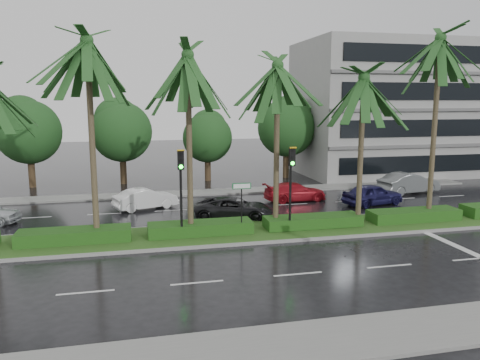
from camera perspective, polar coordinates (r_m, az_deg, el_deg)
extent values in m
plane|color=black|center=(23.44, 2.87, -7.10)|extent=(120.00, 120.00, 0.00)
cube|color=slate|center=(14.57, 14.42, -18.02)|extent=(40.00, 2.40, 0.12)
cube|color=slate|center=(34.79, -2.51, -1.44)|extent=(40.00, 2.00, 0.12)
cube|color=gray|center=(24.34, 2.23, -6.29)|extent=(36.00, 4.00, 0.14)
cube|color=#22521B|center=(24.32, 2.23, -6.12)|extent=(35.60, 3.70, 0.02)
cube|color=#154814|center=(23.62, -19.49, -6.39)|extent=(5.20, 1.40, 0.60)
cube|color=#154814|center=(23.66, -4.83, -5.83)|extent=(5.20, 1.40, 0.60)
cube|color=#154814|center=(25.17, 8.87, -4.96)|extent=(5.20, 1.40, 0.60)
cube|color=#154814|center=(27.92, 20.41, -4.01)|extent=(5.20, 1.40, 0.60)
cube|color=silver|center=(29.94, -23.90, -4.21)|extent=(2.00, 0.12, 0.01)
cube|color=silver|center=(18.00, -18.31, -12.87)|extent=(2.00, 0.12, 0.01)
cube|color=silver|center=(29.43, -16.22, -3.99)|extent=(2.00, 0.12, 0.01)
cube|color=silver|center=(18.03, -5.26, -12.36)|extent=(2.00, 0.12, 0.01)
cube|color=silver|center=(29.45, -8.42, -3.69)|extent=(2.00, 0.12, 0.01)
cube|color=silver|center=(18.93, 7.07, -11.30)|extent=(2.00, 0.12, 0.01)
cube|color=silver|center=(30.01, -0.77, -3.34)|extent=(2.00, 0.12, 0.01)
cube|color=silver|center=(20.58, 17.76, -9.96)|extent=(2.00, 0.12, 0.01)
cube|color=silver|center=(31.07, 6.47, -2.94)|extent=(2.00, 0.12, 0.01)
cube|color=silver|center=(22.82, 26.53, -8.59)|extent=(2.00, 0.12, 0.01)
cube|color=silver|center=(32.60, 13.12, -2.54)|extent=(2.00, 0.12, 0.01)
cube|color=silver|center=(34.53, 19.10, -2.15)|extent=(2.00, 0.12, 0.01)
cube|color=silver|center=(36.79, 24.40, -1.78)|extent=(2.00, 0.12, 0.01)
cube|color=silver|center=(24.61, 24.49, -7.15)|extent=(0.40, 6.00, 0.01)
cylinder|color=#403525|center=(22.84, -17.58, 4.28)|extent=(0.28, 0.28, 9.28)
cylinder|color=#403525|center=(23.64, -17.03, -6.45)|extent=(0.40, 0.40, 0.44)
cylinder|color=#403525|center=(22.75, -6.19, 3.95)|extent=(0.28, 0.28, 8.72)
cylinder|color=#403525|center=(23.52, -6.01, -6.14)|extent=(0.40, 0.40, 0.44)
cylinder|color=#403525|center=(24.00, 4.48, 3.80)|extent=(0.28, 0.28, 8.33)
cylinder|color=#403525|center=(24.72, 4.36, -5.34)|extent=(0.40, 0.40, 0.44)
cylinder|color=#403525|center=(25.38, 14.50, 3.21)|extent=(0.28, 0.28, 7.78)
cylinder|color=#403525|center=(26.03, 14.16, -4.84)|extent=(0.40, 0.40, 0.44)
cylinder|color=#403525|center=(27.90, 22.59, 5.53)|extent=(0.28, 0.28, 9.90)
cylinder|color=#403525|center=(28.57, 21.97, -3.97)|extent=(0.40, 0.40, 0.44)
cylinder|color=black|center=(22.62, -7.18, -2.94)|extent=(0.12, 0.12, 3.40)
cube|color=black|center=(22.08, -7.25, 2.42)|extent=(0.30, 0.18, 0.90)
cube|color=gold|center=(21.91, -7.24, 3.62)|extent=(0.34, 0.12, 0.06)
cylinder|color=black|center=(21.95, -7.24, 3.16)|extent=(0.18, 0.04, 0.18)
cylinder|color=black|center=(21.98, -7.22, 2.39)|extent=(0.18, 0.04, 0.18)
cylinder|color=#0CE519|center=(22.02, -7.20, 1.61)|extent=(0.18, 0.04, 0.18)
cylinder|color=black|center=(23.79, 6.13, -2.29)|extent=(0.12, 0.12, 3.40)
cube|color=black|center=(23.27, 6.37, 2.80)|extent=(0.30, 0.18, 0.90)
cube|color=gold|center=(23.11, 6.49, 3.95)|extent=(0.34, 0.12, 0.06)
cylinder|color=black|center=(23.14, 6.46, 3.51)|extent=(0.18, 0.04, 0.18)
cylinder|color=black|center=(23.18, 6.45, 2.77)|extent=(0.18, 0.04, 0.18)
cylinder|color=#0CE519|center=(23.21, 6.43, 2.04)|extent=(0.18, 0.04, 0.18)
cylinder|color=black|center=(23.29, 0.19, -3.51)|extent=(0.06, 0.06, 2.60)
cube|color=#0C5926|center=(23.02, 0.21, -0.73)|extent=(0.95, 0.04, 0.30)
cube|color=white|center=(23.00, 0.23, -0.74)|extent=(0.85, 0.01, 0.22)
cylinder|color=#3A2A1A|center=(40.25, -24.05, 0.90)|extent=(0.52, 0.52, 2.42)
sphere|color=#204218|center=(39.93, -24.36, 5.36)|extent=(4.97, 4.97, 4.97)
sphere|color=#204218|center=(40.18, -24.37, 6.76)|extent=(3.73, 3.73, 3.73)
cylinder|color=#3A2A1A|center=(39.49, -14.04, 1.26)|extent=(0.52, 0.52, 2.36)
sphere|color=#204218|center=(39.17, -14.22, 5.71)|extent=(4.86, 4.86, 4.86)
sphere|color=#204218|center=(39.42, -14.27, 7.11)|extent=(3.65, 3.65, 3.65)
cylinder|color=#3A2A1A|center=(39.98, -3.95, 1.39)|extent=(0.52, 0.52, 2.03)
sphere|color=#204218|center=(39.68, -4.00, 5.17)|extent=(4.18, 4.18, 4.18)
sphere|color=#204218|center=(39.92, -4.08, 6.36)|extent=(3.14, 3.14, 3.14)
cylinder|color=#3A2A1A|center=(41.61, 5.61, 1.98)|extent=(0.52, 0.52, 2.45)
sphere|color=#204218|center=(41.30, 5.69, 6.35)|extent=(5.03, 5.03, 5.03)
sphere|color=#204218|center=(41.54, 5.58, 7.73)|extent=(3.78, 3.78, 3.78)
cylinder|color=#3A2A1A|center=(44.33, 14.23, 2.10)|extent=(0.52, 0.52, 2.29)
sphere|color=#204218|center=(44.05, 14.39, 5.95)|extent=(4.72, 4.72, 4.72)
sphere|color=#204218|center=(44.27, 14.26, 7.16)|extent=(3.54, 3.54, 3.54)
cube|color=gray|center=(45.86, 17.57, 8.28)|extent=(16.00, 10.00, 12.00)
imported|color=white|center=(30.05, -11.43, -2.24)|extent=(2.72, 4.22, 1.31)
imported|color=black|center=(27.03, -0.73, -3.44)|extent=(3.34, 4.92, 1.25)
imported|color=#A3111C|center=(32.05, 6.73, -1.44)|extent=(2.01, 4.39, 1.24)
imported|color=#1A1849|center=(31.74, 15.86, -1.70)|extent=(2.53, 4.39, 1.41)
imported|color=slate|center=(36.49, 19.87, -0.35)|extent=(2.46, 4.91, 1.54)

